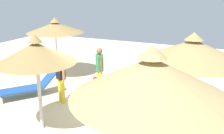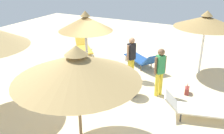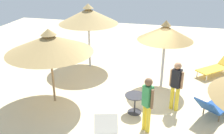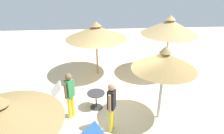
{
  "view_description": "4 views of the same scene",
  "coord_description": "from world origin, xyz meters",
  "px_view_note": "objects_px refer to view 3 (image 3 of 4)",
  "views": [
    {
      "loc": [
        3.74,
        -6.64,
        3.84
      ],
      "look_at": [
        0.57,
        0.35,
        1.55
      ],
      "focal_mm": 41.27,
      "sensor_mm": 36.0,
      "label": 1
    },
    {
      "loc": [
        7.07,
        3.78,
        4.34
      ],
      "look_at": [
        0.81,
        0.61,
        1.41
      ],
      "focal_mm": 39.12,
      "sensor_mm": 36.0,
      "label": 2
    },
    {
      "loc": [
        -1.12,
        8.24,
        4.84
      ],
      "look_at": [
        0.73,
        0.67,
        1.53
      ],
      "focal_mm": 40.77,
      "sensor_mm": 36.0,
      "label": 3
    },
    {
      "loc": [
        -6.88,
        0.75,
        4.89
      ],
      "look_at": [
        0.49,
        0.19,
        1.46
      ],
      "focal_mm": 33.29,
      "sensor_mm": 36.0,
      "label": 4
    }
  ],
  "objects_px": {
    "lounge_chair_far_left": "(218,104)",
    "side_table_round": "(135,101)",
    "parasol_umbrella_far_right": "(88,16)",
    "lounge_chair_front": "(217,67)",
    "person_standing_center": "(176,83)",
    "parasol_umbrella_near_right": "(49,44)",
    "parasol_umbrella_edge": "(165,33)",
    "person_standing_edge": "(147,102)"
  },
  "relations": [
    {
      "from": "lounge_chair_front",
      "to": "person_standing_edge",
      "type": "distance_m",
      "value": 5.59
    },
    {
      "from": "person_standing_center",
      "to": "parasol_umbrella_far_right",
      "type": "bearing_deg",
      "value": -37.15
    },
    {
      "from": "parasol_umbrella_edge",
      "to": "parasol_umbrella_near_right",
      "type": "relative_size",
      "value": 0.92
    },
    {
      "from": "parasol_umbrella_near_right",
      "to": "person_standing_center",
      "type": "relative_size",
      "value": 1.68
    },
    {
      "from": "lounge_chair_far_left",
      "to": "parasol_umbrella_near_right",
      "type": "bearing_deg",
      "value": 4.66
    },
    {
      "from": "lounge_chair_far_left",
      "to": "person_standing_center",
      "type": "xyz_separation_m",
      "value": [
        1.42,
        0.04,
        0.63
      ]
    },
    {
      "from": "lounge_chair_far_left",
      "to": "lounge_chair_front",
      "type": "bearing_deg",
      "value": -96.73
    },
    {
      "from": "parasol_umbrella_edge",
      "to": "person_standing_edge",
      "type": "relative_size",
      "value": 1.55
    },
    {
      "from": "parasol_umbrella_near_right",
      "to": "lounge_chair_far_left",
      "type": "height_order",
      "value": "parasol_umbrella_near_right"
    },
    {
      "from": "parasol_umbrella_near_right",
      "to": "side_table_round",
      "type": "bearing_deg",
      "value": 178.43
    },
    {
      "from": "person_standing_edge",
      "to": "person_standing_center",
      "type": "bearing_deg",
      "value": -119.63
    },
    {
      "from": "parasol_umbrella_near_right",
      "to": "lounge_chair_far_left",
      "type": "bearing_deg",
      "value": -175.34
    },
    {
      "from": "parasol_umbrella_near_right",
      "to": "lounge_chair_front",
      "type": "relative_size",
      "value": 1.57
    },
    {
      "from": "lounge_chair_far_left",
      "to": "side_table_round",
      "type": "xyz_separation_m",
      "value": [
        2.71,
        0.55,
        0.06
      ]
    },
    {
      "from": "parasol_umbrella_near_right",
      "to": "lounge_chair_front",
      "type": "bearing_deg",
      "value": -147.45
    },
    {
      "from": "parasol_umbrella_edge",
      "to": "parasol_umbrella_far_right",
      "type": "height_order",
      "value": "parasol_umbrella_far_right"
    },
    {
      "from": "side_table_round",
      "to": "person_standing_edge",
      "type": "bearing_deg",
      "value": 118.57
    },
    {
      "from": "parasol_umbrella_near_right",
      "to": "person_standing_edge",
      "type": "bearing_deg",
      "value": 164.24
    },
    {
      "from": "parasol_umbrella_near_right",
      "to": "lounge_chair_front",
      "type": "xyz_separation_m",
      "value": [
        -6.11,
        -3.9,
        -1.84
      ]
    },
    {
      "from": "parasol_umbrella_far_right",
      "to": "parasol_umbrella_edge",
      "type": "bearing_deg",
      "value": 159.33
    },
    {
      "from": "person_standing_center",
      "to": "parasol_umbrella_near_right",
      "type": "bearing_deg",
      "value": 5.63
    },
    {
      "from": "parasol_umbrella_far_right",
      "to": "lounge_chair_far_left",
      "type": "relative_size",
      "value": 1.44
    },
    {
      "from": "parasol_umbrella_edge",
      "to": "lounge_chair_front",
      "type": "height_order",
      "value": "parasol_umbrella_edge"
    },
    {
      "from": "lounge_chair_front",
      "to": "person_standing_center",
      "type": "xyz_separation_m",
      "value": [
        1.83,
        3.48,
        0.65
      ]
    },
    {
      "from": "lounge_chair_front",
      "to": "person_standing_center",
      "type": "distance_m",
      "value": 3.98
    },
    {
      "from": "person_standing_center",
      "to": "person_standing_edge",
      "type": "height_order",
      "value": "person_standing_center"
    },
    {
      "from": "person_standing_center",
      "to": "person_standing_edge",
      "type": "relative_size",
      "value": 1.0
    },
    {
      "from": "parasol_umbrella_near_right",
      "to": "person_standing_center",
      "type": "xyz_separation_m",
      "value": [
        -4.29,
        -0.42,
        -1.19
      ]
    },
    {
      "from": "parasol_umbrella_edge",
      "to": "parasol_umbrella_far_right",
      "type": "bearing_deg",
      "value": -20.67
    },
    {
      "from": "parasol_umbrella_far_right",
      "to": "person_standing_center",
      "type": "relative_size",
      "value": 1.71
    },
    {
      "from": "lounge_chair_front",
      "to": "lounge_chair_far_left",
      "type": "bearing_deg",
      "value": 83.27
    },
    {
      "from": "parasol_umbrella_edge",
      "to": "side_table_round",
      "type": "relative_size",
      "value": 4.02
    },
    {
      "from": "parasol_umbrella_far_right",
      "to": "lounge_chair_front",
      "type": "relative_size",
      "value": 1.59
    },
    {
      "from": "parasol_umbrella_far_right",
      "to": "person_standing_center",
      "type": "xyz_separation_m",
      "value": [
        -4.07,
        3.08,
        -1.44
      ]
    },
    {
      "from": "lounge_chair_front",
      "to": "person_standing_edge",
      "type": "height_order",
      "value": "person_standing_edge"
    },
    {
      "from": "lounge_chair_front",
      "to": "lounge_chair_far_left",
      "type": "distance_m",
      "value": 3.46
    },
    {
      "from": "parasol_umbrella_near_right",
      "to": "person_standing_edge",
      "type": "distance_m",
      "value": 3.82
    },
    {
      "from": "parasol_umbrella_edge",
      "to": "parasol_umbrella_near_right",
      "type": "bearing_deg",
      "value": 30.07
    },
    {
      "from": "parasol_umbrella_near_right",
      "to": "lounge_chair_far_left",
      "type": "relative_size",
      "value": 1.42
    },
    {
      "from": "parasol_umbrella_near_right",
      "to": "parasol_umbrella_far_right",
      "type": "bearing_deg",
      "value": -93.51
    },
    {
      "from": "lounge_chair_far_left",
      "to": "side_table_round",
      "type": "distance_m",
      "value": 2.77
    },
    {
      "from": "person_standing_center",
      "to": "lounge_chair_front",
      "type": "bearing_deg",
      "value": -117.71
    }
  ]
}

